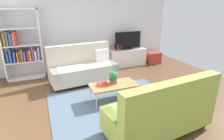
% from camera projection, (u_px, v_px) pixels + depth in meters
% --- Properties ---
extents(ground_plane, '(7.68, 7.68, 0.00)m').
position_uv_depth(ground_plane, '(114.00, 103.00, 4.36)').
color(ground_plane, brown).
extents(wall_far, '(6.40, 0.12, 2.90)m').
position_uv_depth(wall_far, '(83.00, 28.00, 6.33)').
color(wall_far, silver).
rests_on(wall_far, ground_plane).
extents(area_rug, '(2.90, 2.20, 0.01)m').
position_uv_depth(area_rug, '(115.00, 104.00, 4.29)').
color(area_rug, slate).
rests_on(area_rug, ground_plane).
extents(couch_beige, '(1.98, 1.04, 1.10)m').
position_uv_depth(couch_beige, '(83.00, 68.00, 5.45)').
color(couch_beige, beige).
rests_on(couch_beige, ground_plane).
extents(couch_green, '(1.97, 1.03, 1.10)m').
position_uv_depth(couch_green, '(160.00, 111.00, 3.19)').
color(couch_green, '#A3BC4C').
rests_on(couch_green, ground_plane).
extents(coffee_table, '(1.10, 0.56, 0.42)m').
position_uv_depth(coffee_table, '(114.00, 85.00, 4.36)').
color(coffee_table, '#B7844C').
rests_on(coffee_table, ground_plane).
extents(tv_console, '(1.40, 0.44, 0.64)m').
position_uv_depth(tv_console, '(127.00, 57.00, 6.95)').
color(tv_console, silver).
rests_on(tv_console, ground_plane).
extents(tv, '(1.00, 0.20, 0.64)m').
position_uv_depth(tv, '(128.00, 41.00, 6.72)').
color(tv, black).
rests_on(tv, tv_console).
extents(bookshelf, '(1.10, 0.36, 2.10)m').
position_uv_depth(bookshelf, '(21.00, 47.00, 5.50)').
color(bookshelf, white).
rests_on(bookshelf, ground_plane).
extents(storage_trunk, '(0.52, 0.40, 0.44)m').
position_uv_depth(storage_trunk, '(153.00, 58.00, 7.28)').
color(storage_trunk, '#B2382D').
rests_on(storage_trunk, ground_plane).
extents(potted_plant, '(0.21, 0.21, 0.30)m').
position_uv_depth(potted_plant, '(113.00, 77.00, 4.34)').
color(potted_plant, brown).
rests_on(potted_plant, coffee_table).
extents(table_book_0, '(0.28, 0.23, 0.03)m').
position_uv_depth(table_book_0, '(103.00, 85.00, 4.30)').
color(table_book_0, orange).
rests_on(table_book_0, coffee_table).
extents(table_book_1, '(0.24, 0.18, 0.03)m').
position_uv_depth(table_book_1, '(103.00, 83.00, 4.29)').
color(table_book_1, red).
rests_on(table_book_1, table_book_0).
extents(vase_0, '(0.13, 0.13, 0.19)m').
position_uv_depth(vase_0, '(112.00, 48.00, 6.65)').
color(vase_0, '#B24C4C').
rests_on(vase_0, tv_console).
extents(bottle_0, '(0.06, 0.06, 0.20)m').
position_uv_depth(bottle_0, '(118.00, 48.00, 6.63)').
color(bottle_0, red).
rests_on(bottle_0, tv_console).
extents(bottle_1, '(0.06, 0.06, 0.21)m').
position_uv_depth(bottle_1, '(121.00, 47.00, 6.67)').
color(bottle_1, '#262626').
rests_on(bottle_1, tv_console).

